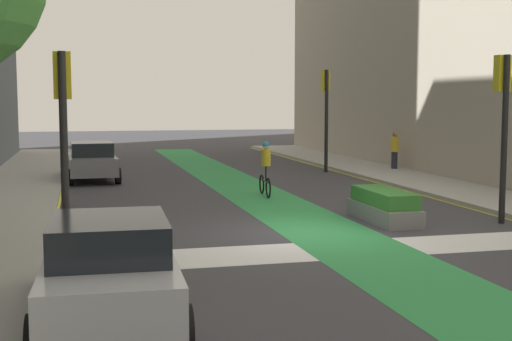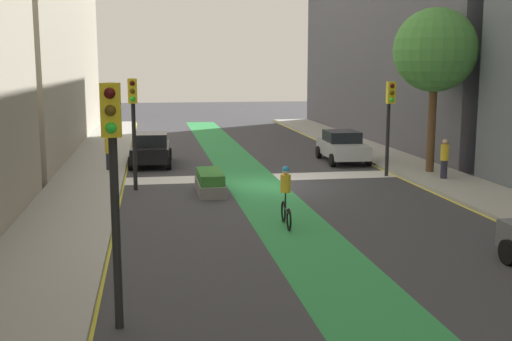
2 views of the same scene
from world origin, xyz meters
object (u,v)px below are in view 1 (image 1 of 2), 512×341
at_px(median_planter, 384,206).
at_px(pedestrian_sidewalk_right_b, 395,150).
at_px(traffic_signal_near_right, 503,106).
at_px(car_silver_left_near, 110,269).
at_px(car_grey_left_far, 92,161).
at_px(cyclist_in_lane, 265,168).
at_px(traffic_signal_far_right, 326,101).
at_px(traffic_signal_near_left, 63,114).

bearing_deg(median_planter, pedestrian_sidewalk_right_b, 63.41).
bearing_deg(traffic_signal_near_right, car_silver_left_near, -149.87).
bearing_deg(median_planter, traffic_signal_near_right, -17.89).
xyz_separation_m(car_grey_left_far, cyclist_in_lane, (5.61, -6.12, 0.17)).
distance_m(traffic_signal_near_right, pedestrian_sidewalk_right_b, 13.32).
height_order(traffic_signal_near_right, median_planter, traffic_signal_near_right).
relative_size(traffic_signal_near_right, cyclist_in_lane, 2.37).
xyz_separation_m(car_silver_left_near, median_planter, (7.44, 6.91, -0.40)).
bearing_deg(median_planter, car_silver_left_near, -137.11).
bearing_deg(car_grey_left_far, median_planter, -57.36).
bearing_deg(traffic_signal_far_right, car_grey_left_far, -174.15).
xyz_separation_m(traffic_signal_near_left, traffic_signal_far_right, (11.04, 15.04, 0.27)).
bearing_deg(traffic_signal_near_left, traffic_signal_far_right, 53.72).
bearing_deg(car_silver_left_near, pedestrian_sidewalk_right_b, 54.53).
bearing_deg(traffic_signal_near_left, car_silver_left_near, -81.23).
bearing_deg(traffic_signal_far_right, pedestrian_sidewalk_right_b, -14.64).
bearing_deg(pedestrian_sidewalk_right_b, car_silver_left_near, -125.47).
xyz_separation_m(traffic_signal_near_right, median_planter, (-2.87, 0.93, -2.67)).
xyz_separation_m(traffic_signal_far_right, car_silver_left_near, (-10.34, -19.57, -2.41)).
height_order(traffic_signal_near_left, pedestrian_sidewalk_right_b, traffic_signal_near_left).
bearing_deg(traffic_signal_near_left, traffic_signal_near_right, 7.51).
distance_m(traffic_signal_far_right, cyclist_in_lane, 8.88).
bearing_deg(car_silver_left_near, median_planter, 42.89).
distance_m(traffic_signal_near_left, traffic_signal_far_right, 18.65).
relative_size(traffic_signal_near_left, median_planter, 1.51).
distance_m(traffic_signal_far_right, car_silver_left_near, 22.26).
height_order(traffic_signal_near_left, car_grey_left_far, traffic_signal_near_left).
bearing_deg(traffic_signal_near_right, cyclist_in_lane, 126.25).
xyz_separation_m(traffic_signal_near_left, car_grey_left_far, (0.71, 13.98, -2.14)).
xyz_separation_m(traffic_signal_far_right, median_planter, (-2.90, -12.66, -2.81)).
xyz_separation_m(traffic_signal_near_left, median_planter, (8.14, 2.38, -2.54)).
xyz_separation_m(traffic_signal_far_right, pedestrian_sidewalk_right_b, (3.04, -0.79, -2.21)).
xyz_separation_m(car_silver_left_near, pedestrian_sidewalk_right_b, (13.38, 18.77, 0.20)).
height_order(car_grey_left_far, cyclist_in_lane, cyclist_in_lane).
height_order(traffic_signal_near_left, cyclist_in_lane, traffic_signal_near_left).
relative_size(car_silver_left_near, pedestrian_sidewalk_right_b, 2.54).
distance_m(car_silver_left_near, pedestrian_sidewalk_right_b, 23.05).
bearing_deg(traffic_signal_far_right, traffic_signal_near_left, -126.28).
bearing_deg(median_planter, cyclist_in_lane, 108.43).
height_order(pedestrian_sidewalk_right_b, median_planter, pedestrian_sidewalk_right_b).
relative_size(car_silver_left_near, median_planter, 1.53).
relative_size(car_grey_left_far, median_planter, 1.53).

